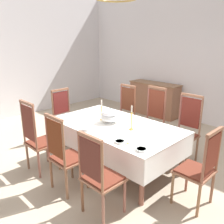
% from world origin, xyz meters
% --- Properties ---
extents(ground, '(7.64, 5.87, 0.04)m').
position_xyz_m(ground, '(0.00, 0.00, -0.02)').
color(ground, tan).
extents(back_wall, '(7.64, 0.08, 3.30)m').
position_xyz_m(back_wall, '(0.00, 2.98, 1.65)').
color(back_wall, silver).
rests_on(back_wall, ground).
extents(left_wall, '(0.08, 5.87, 3.30)m').
position_xyz_m(left_wall, '(-3.86, 0.00, 1.65)').
color(left_wall, silver).
rests_on(left_wall, ground).
extents(dining_table, '(2.12, 1.19, 0.73)m').
position_xyz_m(dining_table, '(0.00, -0.14, 0.66)').
color(dining_table, '#8B5D42').
rests_on(dining_table, ground).
extents(tablecloth, '(2.14, 1.21, 0.37)m').
position_xyz_m(tablecloth, '(0.00, -0.14, 0.65)').
color(tablecloth, white).
rests_on(tablecloth, dining_table).
extents(chair_south_a, '(0.44, 0.42, 1.19)m').
position_xyz_m(chair_south_a, '(-0.74, -1.14, 0.59)').
color(chair_south_a, brown).
rests_on(chair_south_a, ground).
extents(chair_north_a, '(0.44, 0.42, 1.14)m').
position_xyz_m(chair_north_a, '(-0.74, 0.87, 0.58)').
color(chair_north_a, '#855648').
rests_on(chair_north_a, ground).
extents(chair_south_b, '(0.44, 0.42, 1.14)m').
position_xyz_m(chair_south_b, '(-0.01, -1.14, 0.57)').
color(chair_south_b, brown).
rests_on(chair_south_b, ground).
extents(chair_north_b, '(0.44, 0.42, 1.20)m').
position_xyz_m(chair_north_b, '(-0.01, 0.87, 0.60)').
color(chair_north_b, brown).
rests_on(chair_north_b, ground).
extents(chair_south_c, '(0.44, 0.42, 1.09)m').
position_xyz_m(chair_south_c, '(0.71, -1.14, 0.56)').
color(chair_south_c, brown).
rests_on(chair_south_c, ground).
extents(chair_north_c, '(0.44, 0.42, 1.17)m').
position_xyz_m(chair_north_c, '(0.71, 0.87, 0.59)').
color(chair_north_c, '#8B5F48').
rests_on(chair_north_c, ground).
extents(chair_head_west, '(0.42, 0.44, 1.09)m').
position_xyz_m(chair_head_west, '(-1.46, -0.14, 0.56)').
color(chair_head_west, '#915640').
rests_on(chair_head_west, ground).
extents(chair_head_east, '(0.42, 0.44, 1.08)m').
position_xyz_m(chair_head_east, '(1.46, -0.14, 0.56)').
color(chair_head_east, '#896343').
rests_on(chair_head_east, ground).
extents(soup_tureen, '(0.32, 0.32, 0.25)m').
position_xyz_m(soup_tureen, '(-0.13, -0.14, 0.86)').
color(soup_tureen, silver).
rests_on(soup_tureen, tablecloth).
extents(candlestick_west, '(0.07, 0.07, 0.35)m').
position_xyz_m(candlestick_west, '(-0.33, -0.14, 0.88)').
color(candlestick_west, gold).
rests_on(candlestick_west, tablecloth).
extents(candlestick_east, '(0.07, 0.07, 0.39)m').
position_xyz_m(candlestick_east, '(0.33, -0.14, 0.90)').
color(candlestick_east, gold).
rests_on(candlestick_east, tablecloth).
extents(bowl_near_left, '(0.14, 0.14, 0.03)m').
position_xyz_m(bowl_near_left, '(0.54, -0.61, 0.75)').
color(bowl_near_left, silver).
rests_on(bowl_near_left, tablecloth).
extents(bowl_near_right, '(0.16, 0.16, 0.03)m').
position_xyz_m(bowl_near_right, '(-0.13, -0.63, 0.76)').
color(bowl_near_right, silver).
rests_on(bowl_near_right, tablecloth).
extents(bowl_far_left, '(0.15, 0.15, 0.03)m').
position_xyz_m(bowl_far_left, '(0.89, -0.59, 0.76)').
color(bowl_far_left, silver).
rests_on(bowl_far_left, tablecloth).
extents(spoon_primary, '(0.03, 0.18, 0.01)m').
position_xyz_m(spoon_primary, '(0.64, -0.58, 0.74)').
color(spoon_primary, gold).
rests_on(spoon_primary, tablecloth).
extents(spoon_secondary, '(0.05, 0.18, 0.01)m').
position_xyz_m(spoon_secondary, '(-0.23, -0.60, 0.74)').
color(spoon_secondary, gold).
rests_on(spoon_secondary, tablecloth).
extents(sideboard, '(1.44, 0.48, 0.90)m').
position_xyz_m(sideboard, '(-1.23, 2.66, 0.45)').
color(sideboard, brown).
rests_on(sideboard, ground).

